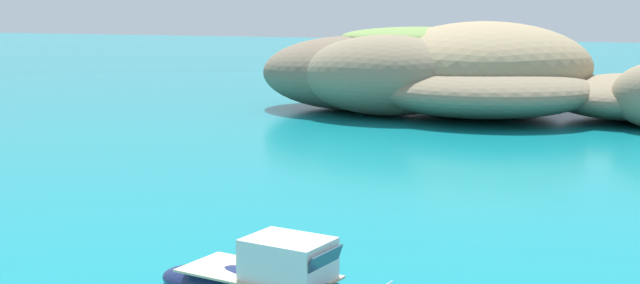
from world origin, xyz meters
name	(u,v)px	position (x,y,z in m)	size (l,w,h in m)	color
islet_large	(435,73)	(-4.54, 53.78, 2.98)	(29.72, 24.55, 6.86)	#84755B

